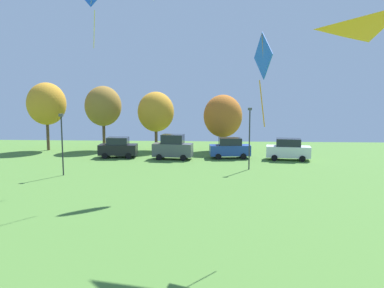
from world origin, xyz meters
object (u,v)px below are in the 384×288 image
object	(u,v)px
parked_car_second_from_left	(173,147)
light_post_0	(249,135)
parked_car_leftmost	(118,147)
treeline_tree_2	(156,112)
treeline_tree_3	(223,116)
parked_car_third_from_left	(230,148)
parked_car_rightmost_in_row	(288,149)
light_post_1	(62,140)
treeline_tree_1	(103,106)
kite_flying_0	(263,59)
treeline_tree_0	(46,104)

from	to	relation	value
parked_car_second_from_left	light_post_0	xyz separation A→B (m)	(7.65, -5.40, 1.96)
parked_car_leftmost	light_post_0	xyz separation A→B (m)	(13.76, -6.21, 2.14)
parked_car_second_from_left	light_post_0	size ratio (longest dim) A/B	0.76
treeline_tree_2	treeline_tree_3	size ratio (longest dim) A/B	1.05
parked_car_second_from_left	light_post_0	world-z (taller)	light_post_0
parked_car_third_from_left	parked_car_rightmost_in_row	size ratio (longest dim) A/B	0.94
light_post_1	treeline_tree_1	xyz separation A→B (m)	(-0.78, 15.75, 2.37)
parked_car_rightmost_in_row	treeline_tree_1	xyz separation A→B (m)	(-21.51, 6.53, 4.28)
treeline_tree_1	treeline_tree_2	xyz separation A→B (m)	(6.52, 0.03, -0.68)
light_post_1	treeline_tree_3	bearing A→B (deg)	48.03
parked_car_third_from_left	treeline_tree_2	size ratio (longest dim) A/B	0.62
light_post_1	parked_car_third_from_left	bearing A→B (deg)	34.37
parked_car_third_from_left	parked_car_rightmost_in_row	distance (m)	6.15
kite_flying_0	light_post_1	bearing A→B (deg)	135.82
parked_car_leftmost	treeline_tree_2	world-z (taller)	treeline_tree_2
kite_flying_0	treeline_tree_0	size ratio (longest dim) A/B	0.52
parked_car_rightmost_in_row	treeline_tree_2	xyz separation A→B (m)	(-14.98, 6.56, 3.60)
light_post_0	treeline_tree_1	size ratio (longest dim) A/B	0.72
parked_car_leftmost	treeline_tree_2	distance (m)	7.74
parked_car_leftmost	treeline_tree_2	size ratio (longest dim) A/B	0.58
parked_car_leftmost	parked_car_second_from_left	distance (m)	6.16
parked_car_rightmost_in_row	treeline_tree_3	bearing A→B (deg)	145.31
kite_flying_0	treeline_tree_0	xyz separation A→B (m)	(-22.75, 29.72, -2.86)
parked_car_third_from_left	treeline_tree_3	xyz separation A→B (m)	(-0.69, 5.49, 3.15)
light_post_1	treeline_tree_0	distance (m)	16.98
kite_flying_0	treeline_tree_3	bearing A→B (deg)	92.36
parked_car_rightmost_in_row	light_post_1	world-z (taller)	light_post_1
parked_car_leftmost	parked_car_rightmost_in_row	xyz separation A→B (m)	(18.31, -0.58, 0.02)
parked_car_leftmost	treeline_tree_3	bearing A→B (deg)	23.49
parked_car_rightmost_in_row	light_post_0	size ratio (longest dim) A/B	0.83
light_post_1	parked_car_leftmost	bearing A→B (deg)	76.17
kite_flying_0	treeline_tree_2	distance (m)	32.19
parked_car_rightmost_in_row	light_post_0	bearing A→B (deg)	-121.03
parked_car_third_from_left	treeline_tree_3	distance (m)	6.37
kite_flying_0	light_post_0	xyz separation A→B (m)	(0.99, 18.35, -5.32)
parked_car_second_from_left	treeline_tree_1	world-z (taller)	treeline_tree_1
light_post_0	parked_car_leftmost	bearing A→B (deg)	155.71
kite_flying_0	light_post_1	world-z (taller)	kite_flying_0
parked_car_rightmost_in_row	treeline_tree_2	distance (m)	16.74
parked_car_leftmost	treeline_tree_1	world-z (taller)	treeline_tree_1
light_post_0	treeline_tree_3	bearing A→B (deg)	100.66
parked_car_rightmost_in_row	treeline_tree_1	world-z (taller)	treeline_tree_1
light_post_0	treeline_tree_0	world-z (taller)	treeline_tree_0
treeline_tree_1	parked_car_third_from_left	bearing A→B (deg)	-20.49
kite_flying_0	parked_car_second_from_left	distance (m)	25.72
kite_flying_0	parked_car_leftmost	size ratio (longest dim) A/B	1.03
kite_flying_0	treeline_tree_2	bearing A→B (deg)	107.17
parked_car_third_from_left	treeline_tree_2	world-z (taller)	treeline_tree_2
parked_car_third_from_left	treeline_tree_0	distance (m)	23.20
parked_car_third_from_left	treeline_tree_0	size ratio (longest dim) A/B	0.54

